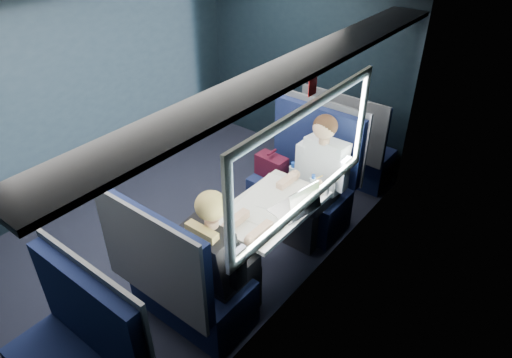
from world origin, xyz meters
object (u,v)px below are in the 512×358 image
Objects in this scene: cup at (325,190)px; seat_bay_far at (183,282)px; table at (268,212)px; seat_bay_near at (303,183)px; man at (318,174)px; laptop at (298,205)px; seat_row_front at (347,149)px; bottle_small at (313,185)px; woman at (219,254)px.

seat_bay_far is at bearing -110.05° from cup.
seat_bay_near reaches higher than table.
man reaches higher than table.
seat_bay_near is at bearing 138.92° from cup.
seat_bay_near is 0.75m from cup.
cup is (0.04, 0.37, -0.03)m from laptop.
seat_bay_near is 1.09× the size of seat_row_front.
seat_row_front is at bearing 89.21° from seat_bay_near.
bottle_small reaches higher than table.
seat_row_front is (0.00, 2.67, -0.00)m from seat_bay_far.
seat_row_front is at bearing 105.16° from bottle_small.
bottle_small is at bearing 61.53° from table.
seat_row_front is at bearing 90.00° from seat_bay_far.
table is 2.60× the size of laptop.
woman is (0.07, -0.71, 0.06)m from table.
man is at bearing 80.97° from seat_bay_far.
man is (0.25, -1.10, 0.31)m from seat_row_front.
laptop reaches higher than cup.
seat_row_front reaches higher than cup.
seat_bay_near is 1.74m from seat_bay_far.
man is 3.44× the size of laptop.
bottle_small is (0.40, -0.50, 0.41)m from seat_bay_near.
laptop is 4.69× the size of cup.
bottle_small is at bearing -74.84° from seat_row_front.
seat_bay_far reaches higher than cup.
table is 0.70m from man.
seat_row_front is 1.17m from man.
seat_row_front is at bearing 102.83° from man.
seat_bay_far reaches higher than table.
man is (0.07, 0.70, 0.06)m from table.
seat_row_front is 2.54m from woman.
bottle_small is (-0.05, 0.31, 0.02)m from laptop.
seat_bay_far is 2.67m from seat_row_front.
man is (0.26, -0.17, 0.30)m from seat_bay_near.
seat_bay_near is at bearing -90.79° from seat_row_front.
table is 0.30m from laptop.
woman is (0.00, -1.41, 0.01)m from man.
table is 0.54m from cup.
woman is (0.26, -1.58, 0.31)m from seat_bay_near.
cup is (0.23, 1.15, 0.05)m from woman.
woman is at bearing -97.13° from bottle_small.
cup is at bearing -70.51° from seat_row_front.
cup is at bearing 34.82° from bottle_small.
seat_bay_far reaches higher than seat_row_front.
seat_row_front is at bearing 95.70° from woman.
laptop is 0.31m from bottle_small.
man is 6.78× the size of bottle_small.
woman reaches higher than seat_bay_near.
bottle_small is (0.14, -0.32, 0.11)m from man.
laptop is 1.97× the size of bottle_small.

